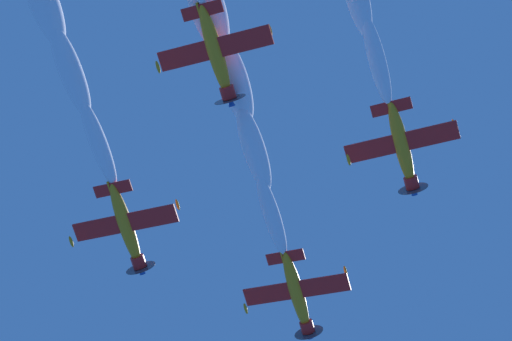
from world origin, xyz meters
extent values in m
ellipsoid|color=orange|center=(2.20, 1.46, 73.41)|extent=(5.68, 6.61, 1.78)
cylinder|color=red|center=(4.32, 4.08, 73.21)|extent=(1.75, 1.61, 1.46)
cone|color=#194CB2|center=(4.77, 4.64, 73.17)|extent=(1.02, 1.00, 0.71)
cylinder|color=#3F3F47|center=(4.66, 4.51, 73.18)|extent=(2.52, 1.85, 3.09)
cube|color=red|center=(2.09, 1.25, 73.24)|extent=(8.01, 6.91, 2.52)
ellipsoid|color=orange|center=(-1.39, 3.98, 72.13)|extent=(0.88, 0.97, 0.38)
ellipsoid|color=orange|center=(5.58, -1.47, 74.36)|extent=(0.88, 0.97, 0.38)
cube|color=red|center=(0.18, -1.03, 73.65)|extent=(3.15, 2.82, 0.98)
cube|color=orange|center=(0.05, -0.97, 74.19)|extent=(1.13, 1.17, 1.28)
ellipsoid|color=#1E232D|center=(2.34, 1.81, 73.83)|extent=(1.77, 1.86, 0.97)
ellipsoid|color=orange|center=(-13.26, 1.00, 72.87)|extent=(5.68, 6.59, 1.71)
cylinder|color=red|center=(-11.15, 3.62, 72.70)|extent=(1.73, 1.61, 1.44)
cone|color=#194CB2|center=(-10.69, 4.18, 72.66)|extent=(1.01, 1.00, 0.70)
cylinder|color=#3F3F47|center=(-10.80, 4.05, 72.67)|extent=(2.48, 1.84, 3.05)
cube|color=red|center=(-13.37, 0.80, 72.71)|extent=(8.05, 6.93, 2.32)
ellipsoid|color=orange|center=(-16.86, 3.55, 71.69)|extent=(0.87, 0.97, 0.37)
ellipsoid|color=orange|center=(-9.88, -1.95, 73.73)|extent=(0.87, 0.97, 0.37)
cube|color=red|center=(-15.28, -1.49, 73.10)|extent=(3.16, 2.83, 0.90)
cube|color=orange|center=(-15.41, -1.44, 73.64)|extent=(1.11, 1.16, 1.28)
ellipsoid|color=#1E232D|center=(-13.11, 1.34, 73.30)|extent=(1.76, 1.85, 0.95)
ellipsoid|color=orange|center=(5.19, -13.53, 74.32)|extent=(5.66, 6.55, 1.61)
cylinder|color=red|center=(7.31, -10.91, 74.17)|extent=(1.69, 1.57, 1.37)
cone|color=#194CB2|center=(7.76, -10.35, 74.13)|extent=(0.99, 0.98, 0.66)
cylinder|color=#3F3F47|center=(7.65, -10.48, 74.14)|extent=(2.37, 1.78, 2.93)
cube|color=red|center=(5.07, -13.73, 74.15)|extent=(8.14, 7.00, 1.73)
ellipsoid|color=orange|center=(1.55, -10.92, 73.41)|extent=(0.87, 0.96, 0.35)
ellipsoid|color=orange|center=(8.59, -16.53, 74.88)|extent=(0.87, 0.96, 0.35)
cube|color=red|center=(3.17, -16.02, 74.52)|extent=(3.19, 2.85, 0.69)
cube|color=orange|center=(3.07, -16.00, 75.07)|extent=(1.05, 1.12, 1.28)
ellipsoid|color=#1E232D|center=(5.36, -13.21, 74.75)|extent=(1.74, 1.83, 0.90)
ellipsoid|color=orange|center=(-11.74, -15.33, 72.33)|extent=(5.68, 6.61, 1.70)
cylinder|color=red|center=(-9.63, -12.71, 72.16)|extent=(1.74, 1.62, 1.45)
cone|color=#194CB2|center=(-9.18, -12.15, 72.13)|extent=(1.01, 1.01, 0.70)
cylinder|color=#3F3F47|center=(-9.28, -12.28, 72.14)|extent=(2.50, 1.87, 3.09)
cube|color=red|center=(-11.86, -15.53, 72.16)|extent=(8.02, 6.91, 2.46)
ellipsoid|color=orange|center=(-15.33, -12.79, 71.06)|extent=(0.88, 0.97, 0.37)
ellipsoid|color=orange|center=(-8.38, -18.27, 73.26)|extent=(0.88, 0.97, 0.37)
cube|color=red|center=(-13.77, -17.82, 72.54)|extent=(3.15, 2.82, 0.95)
cube|color=orange|center=(-13.91, -17.77, 73.08)|extent=(1.12, 1.18, 1.27)
ellipsoid|color=#1E232D|center=(-11.61, -14.98, 72.75)|extent=(1.77, 1.86, 0.95)
ellipsoid|color=white|center=(-2.29, -3.98, 73.74)|extent=(5.94, 6.88, 1.74)
ellipsoid|color=white|center=(-5.79, -8.69, 73.96)|extent=(6.31, 7.19, 2.21)
ellipsoid|color=white|center=(-9.40, -13.30, 74.41)|extent=(6.68, 7.49, 2.67)
ellipsoid|color=white|center=(-13.52, -17.96, 74.37)|extent=(7.05, 7.80, 3.13)
ellipsoid|color=white|center=(-17.60, -4.59, 73.29)|extent=(5.94, 6.88, 1.74)
ellipsoid|color=white|center=(-21.60, -9.34, 73.39)|extent=(6.31, 7.19, 2.21)
ellipsoid|color=white|center=(-25.38, -13.78, 73.62)|extent=(6.68, 7.49, 2.67)
ellipsoid|color=white|center=(0.59, -18.99, 74.58)|extent=(5.94, 6.88, 1.74)
camera|label=1|loc=(-13.95, -29.05, 1.90)|focal=65.16mm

